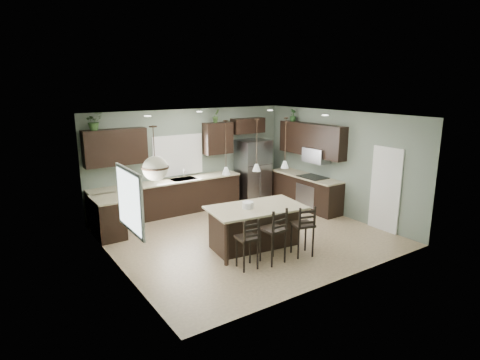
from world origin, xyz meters
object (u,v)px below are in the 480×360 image
refrigerator (253,171)px  serving_dish (248,205)px  bar_stool_right (302,230)px  plant_back_left (94,121)px  bar_stool_left (247,243)px  kitchen_island (256,227)px  bar_stool_center (273,235)px

refrigerator → serving_dish: (-2.26, -2.96, 0.07)m
bar_stool_right → plant_back_left: (-2.96, 4.10, 2.07)m
serving_dish → bar_stool_left: (-0.53, -0.74, -0.48)m
kitchen_island → bar_stool_left: 1.03m
bar_stool_center → plant_back_left: (-2.24, 4.03, 2.04)m
bar_stool_right → bar_stool_center: bearing=-170.1°
serving_dish → plant_back_left: plant_back_left is taller
serving_dish → plant_back_left: 4.22m
refrigerator → kitchen_island: (-2.06, -2.98, -0.46)m
bar_stool_right → plant_back_left: size_ratio=2.54×
serving_dish → refrigerator: bearing=52.7°
serving_dish → bar_stool_left: bearing=-125.8°
bar_stool_right → refrigerator: bearing=84.3°
bar_stool_left → kitchen_island: bearing=50.0°
bar_stool_center → bar_stool_right: bar_stool_center is taller
refrigerator → bar_stool_center: refrigerator is taller
refrigerator → kitchen_island: 3.65m
kitchen_island → bar_stool_right: size_ratio=1.84×
plant_back_left → refrigerator: bearing=-3.3°
kitchen_island → bar_stool_left: size_ratio=1.98×
bar_stool_left → refrigerator: bearing=58.6°
kitchen_island → plant_back_left: (-2.40, 3.24, 2.15)m
bar_stool_left → bar_stool_center: bearing=-1.0°
kitchen_island → bar_stool_left: bearing=-128.7°
plant_back_left → kitchen_island: bearing=-53.5°
kitchen_island → serving_dish: (-0.20, 0.02, 0.53)m
serving_dish → plant_back_left: bearing=124.4°
refrigerator → bar_stool_left: (-2.79, -3.70, -0.41)m
bar_stool_left → bar_stool_center: size_ratio=0.89×
bar_stool_right → bar_stool_left: bearing=-170.5°
serving_dish → bar_stool_center: (0.04, -0.81, -0.42)m
plant_back_left → bar_stool_left: bearing=-67.2°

